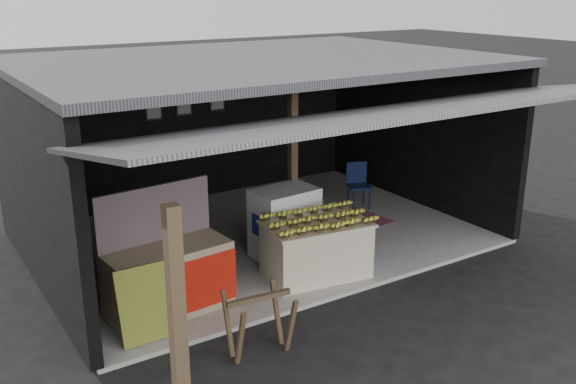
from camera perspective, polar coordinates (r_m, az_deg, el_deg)
ground at (r=9.01m, az=5.50°, el=-9.13°), size 80.00×80.00×0.00m
concrete_slab at (r=10.88m, az=-2.65°, el=-3.96°), size 7.00×5.00×0.06m
shophouse at (r=10.55m, az=-3.68°, el=7.07°), size 7.40×7.29×3.02m
banana_table at (r=9.25m, az=2.52°, el=-5.08°), size 1.60×1.11×0.82m
banana_pile at (r=9.07m, az=2.56°, el=-2.25°), size 1.47×1.00×0.16m
white_crate at (r=9.88m, az=-0.30°, el=-2.72°), size 1.01×0.73×1.07m
neighbor_stall at (r=8.38m, az=-10.60°, el=-7.36°), size 1.63×0.85×1.62m
green_signboard at (r=7.80m, az=-12.70°, el=-9.73°), size 0.62×0.25×0.91m
sawhorse at (r=7.44m, az=-2.58°, el=-11.09°), size 0.78×0.73×0.76m
water_barrel at (r=9.82m, az=6.19°, el=-4.78°), size 0.34×0.34×0.50m
plastic_chair at (r=12.16m, az=6.22°, el=0.98°), size 0.51×0.51×0.85m
magenta_rug at (r=11.39m, az=5.19°, el=-2.79°), size 1.60×1.16×0.01m
picture_frames at (r=12.35m, az=-9.13°, el=7.68°), size 1.62×0.04×0.46m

